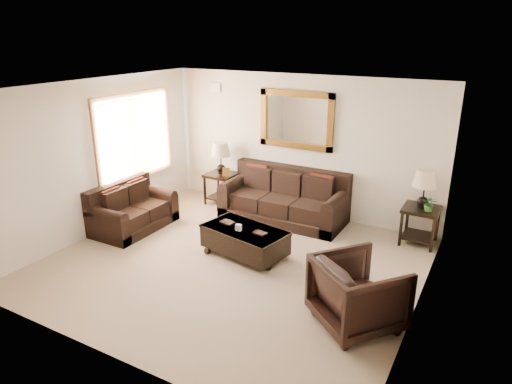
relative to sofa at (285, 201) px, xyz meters
The scene contains 11 objects.
room 2.27m from the sofa, 87.78° to the right, with size 5.51×5.01×2.71m.
window 3.10m from the sofa, 156.56° to the right, with size 0.07×1.96×1.66m.
mirror 1.56m from the sofa, 90.00° to the left, with size 1.50×0.06×1.10m.
air_vent 2.74m from the sofa, 166.30° to the left, with size 0.25×0.02×0.18m, color #999999.
sofa is the anchor object (origin of this frame).
loveseat 2.87m from the sofa, 142.08° to the right, with size 0.89×1.50×0.84m.
end_table_left 1.61m from the sofa, behind, with size 0.59×0.59×1.30m.
end_table_right 2.53m from the sofa, ahead, with size 0.59×0.59×1.31m.
coffee_table 1.69m from the sofa, 86.51° to the right, with size 1.47×0.98×0.57m.
armchair 3.46m from the sofa, 49.38° to the right, with size 0.94×0.88×0.96m, color black.
potted_plant 2.64m from the sofa, ahead, with size 0.24×0.27×0.21m, color #295A1E.
Camera 1 is at (3.41, -5.38, 3.46)m, focal length 32.00 mm.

